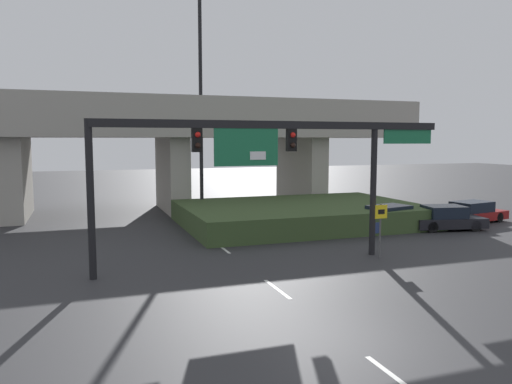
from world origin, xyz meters
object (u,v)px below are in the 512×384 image
Objects in this scene: signal_gantry at (270,149)px; speed_limit_sign at (381,223)px; parked_sedan_far_right at (473,213)px; parked_sedan_mid_right at (446,219)px; parked_sedan_near_right at (390,219)px; highway_light_pole_near at (201,86)px.

speed_limit_sign is (4.95, -0.82, -3.28)m from signal_gantry.
parked_sedan_mid_right is at bearing -166.30° from parked_sedan_far_right.
speed_limit_sign is 0.54× the size of parked_sedan_mid_right.
parked_sedan_far_right is (6.65, 0.63, -0.05)m from parked_sedan_near_right.
highway_light_pole_near is 3.39× the size of parked_sedan_far_right.
parked_sedan_near_right is (9.28, -8.30, -8.12)m from highway_light_pole_near.
parked_sedan_near_right is at bearing 27.92° from signal_gantry.
highway_light_pole_near is 17.52m from parked_sedan_mid_right.
parked_sedan_mid_right is (3.22, -0.90, -0.02)m from parked_sedan_near_right.
parked_sedan_far_right is at bearing 30.06° from speed_limit_sign.
highway_light_pole_near is at bearing 154.66° from parked_sedan_mid_right.
parked_sedan_mid_right is at bearing -28.91° from parked_sedan_near_right.
speed_limit_sign is at bearing -141.19° from parked_sedan_near_right.
signal_gantry is 14.03m from parked_sedan_mid_right.
highway_light_pole_near is 14.86m from parked_sedan_near_right.
parked_sedan_far_right is at bearing -25.72° from highway_light_pole_near.
highway_light_pole_near is at bearing 124.87° from parked_sedan_near_right.
parked_sedan_far_right is (11.20, 6.48, -0.98)m from speed_limit_sign.
signal_gantry is 6.29× the size of speed_limit_sign.
signal_gantry is at bearing -90.99° from highway_light_pole_near.
signal_gantry is at bearing -150.97° from parked_sedan_mid_right.
signal_gantry is 11.55m from parked_sedan_near_right.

